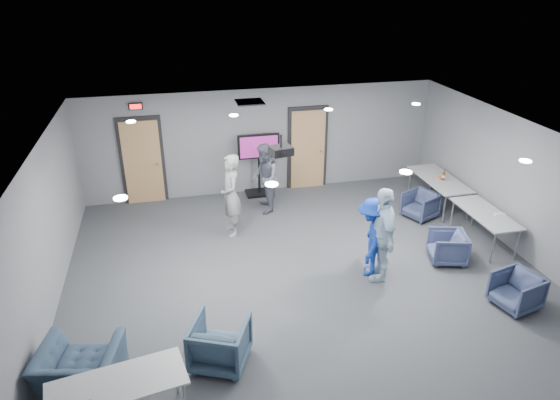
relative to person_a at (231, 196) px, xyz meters
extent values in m
plane|color=#3A3D41|center=(1.13, -1.80, -0.92)|extent=(9.00, 9.00, 0.00)
plane|color=silver|center=(1.13, -1.80, 1.78)|extent=(9.00, 9.00, 0.00)
cube|color=slate|center=(1.13, 2.20, 0.43)|extent=(9.00, 0.02, 2.70)
cube|color=slate|center=(1.13, -5.80, 0.43)|extent=(9.00, 0.02, 2.70)
cube|color=slate|center=(-3.37, -1.80, 0.43)|extent=(0.02, 8.00, 2.70)
cube|color=slate|center=(5.63, -1.80, 0.43)|extent=(0.02, 8.00, 2.70)
cube|color=black|center=(-1.87, 2.17, 0.16)|extent=(1.06, 0.06, 2.24)
cube|color=tan|center=(-1.87, 2.13, 0.13)|extent=(0.90, 0.05, 2.10)
cylinder|color=#92949A|center=(-1.52, 2.08, 0.08)|extent=(0.04, 0.10, 0.04)
cube|color=black|center=(2.33, 2.17, 0.16)|extent=(1.06, 0.06, 2.24)
cube|color=tan|center=(2.33, 2.13, 0.13)|extent=(0.90, 0.05, 2.10)
cylinder|color=#92949A|center=(2.68, 2.08, 0.08)|extent=(0.04, 0.10, 0.04)
cube|color=black|center=(-1.87, 2.14, 1.53)|extent=(0.32, 0.06, 0.16)
cube|color=#FF0C0C|center=(-1.87, 2.10, 1.53)|extent=(0.26, 0.02, 0.11)
cube|color=black|center=(0.63, 1.00, 1.76)|extent=(0.60, 0.60, 0.03)
cylinder|color=white|center=(-1.87, -3.60, 1.76)|extent=(0.18, 0.18, 0.02)
cylinder|color=white|center=(-1.87, 0.00, 1.76)|extent=(0.18, 0.18, 0.02)
cylinder|color=white|center=(0.13, -3.60, 1.76)|extent=(0.18, 0.18, 0.02)
cylinder|color=white|center=(0.13, 0.00, 1.76)|extent=(0.18, 0.18, 0.02)
cylinder|color=white|center=(2.13, -3.60, 1.76)|extent=(0.18, 0.18, 0.02)
cylinder|color=white|center=(2.13, 0.00, 1.76)|extent=(0.18, 0.18, 0.02)
cylinder|color=white|center=(4.13, -3.60, 1.76)|extent=(0.18, 0.18, 0.02)
cylinder|color=white|center=(4.13, 0.00, 1.76)|extent=(0.18, 0.18, 0.02)
imported|color=gray|center=(0.00, 0.00, 0.00)|extent=(0.48, 0.70, 1.84)
imported|color=slate|center=(0.92, 0.95, -0.08)|extent=(0.73, 0.89, 1.69)
imported|color=silver|center=(2.48, -2.33, 0.00)|extent=(0.60, 1.14, 1.85)
imported|color=navy|center=(2.34, -2.16, -0.14)|extent=(0.95, 1.16, 1.56)
imported|color=#323A57|center=(4.42, -0.22, -0.61)|extent=(0.91, 0.90, 0.63)
imported|color=#3E486C|center=(4.03, -2.12, -0.61)|extent=(0.85, 0.84, 0.63)
imported|color=#3A4464|center=(4.41, -3.74, -0.60)|extent=(0.84, 0.83, 0.64)
imported|color=#3B5267|center=(-0.74, -3.94, -0.55)|extent=(1.06, 1.07, 0.74)
imported|color=#34465A|center=(-2.68, -4.01, -0.57)|extent=(1.26, 1.16, 0.70)
cube|color=#A6A8AA|center=(5.13, 0.26, -0.21)|extent=(0.79, 1.90, 0.03)
cylinder|color=#92949A|center=(4.81, 1.13, -0.57)|extent=(0.04, 0.04, 0.70)
cylinder|color=#92949A|center=(4.81, -0.61, -0.57)|extent=(0.04, 0.04, 0.70)
cylinder|color=#92949A|center=(5.44, 1.13, -0.57)|extent=(0.04, 0.04, 0.70)
cylinder|color=#92949A|center=(5.44, -0.61, -0.57)|extent=(0.04, 0.04, 0.70)
cube|color=#A6A8AA|center=(5.13, -1.64, -0.21)|extent=(0.70, 1.69, 0.03)
cylinder|color=#92949A|center=(4.86, -0.87, -0.57)|extent=(0.04, 0.04, 0.70)
cylinder|color=#92949A|center=(4.86, -2.40, -0.57)|extent=(0.04, 0.04, 0.70)
cylinder|color=#92949A|center=(5.40, -0.87, -0.57)|extent=(0.04, 0.04, 0.70)
cylinder|color=#92949A|center=(5.40, -2.40, -0.57)|extent=(0.04, 0.04, 0.70)
cube|color=#A6A8AA|center=(-2.10, -4.80, -0.21)|extent=(1.78, 0.99, 0.03)
cylinder|color=#92949A|center=(-1.40, -4.40, -0.57)|extent=(0.04, 0.04, 0.70)
cylinder|color=#532E0E|center=(5.16, 0.15, -0.09)|extent=(0.07, 0.07, 0.20)
cylinder|color=#532E0E|center=(5.16, 0.15, 0.05)|extent=(0.03, 0.03, 0.09)
cylinder|color=beige|center=(5.16, 0.15, -0.09)|extent=(0.08, 0.08, 0.07)
cube|color=#DA6636|center=(5.15, 0.25, -0.17)|extent=(0.20, 0.18, 0.04)
cube|color=silver|center=(5.33, -1.83, -0.17)|extent=(0.23, 0.19, 0.05)
cube|color=black|center=(0.99, 1.95, -0.89)|extent=(0.71, 0.50, 0.06)
cylinder|color=black|center=(0.99, 1.95, -0.27)|extent=(0.06, 0.06, 1.21)
cube|color=black|center=(0.99, 1.95, 0.39)|extent=(1.06, 0.07, 0.63)
cube|color=#741961|center=(0.99, 1.90, 0.39)|extent=(0.96, 0.01, 0.54)
cylinder|color=black|center=(0.75, -1.49, 1.66)|extent=(0.04, 0.04, 0.22)
cube|color=black|center=(0.75, -1.49, 1.48)|extent=(0.44, 0.39, 0.15)
cylinder|color=black|center=(0.75, -1.67, 1.48)|extent=(0.08, 0.06, 0.08)
camera|label=1|loc=(-1.18, -9.75, 4.47)|focal=32.00mm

